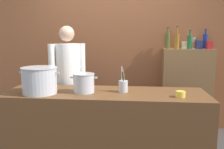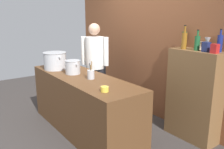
% 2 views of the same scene
% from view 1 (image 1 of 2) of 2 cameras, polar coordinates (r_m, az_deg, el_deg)
% --- Properties ---
extents(brick_back_panel, '(4.40, 0.10, 3.00)m').
position_cam_1_polar(brick_back_panel, '(4.04, 0.83, 8.78)').
color(brick_back_panel, brown).
rests_on(brick_back_panel, ground_plane).
extents(prep_counter, '(2.28, 0.70, 0.90)m').
position_cam_1_polar(prep_counter, '(2.86, -1.69, -12.96)').
color(prep_counter, brown).
rests_on(prep_counter, ground_plane).
extents(bar_cabinet, '(0.76, 0.32, 1.33)m').
position_cam_1_polar(bar_cabinet, '(3.99, 17.11, -3.72)').
color(bar_cabinet, brown).
rests_on(bar_cabinet, ground_plane).
extents(chef, '(0.45, 0.42, 1.66)m').
position_cam_1_polar(chef, '(3.41, -10.42, -0.47)').
color(chef, black).
rests_on(chef, ground_plane).
extents(stockpot_large, '(0.44, 0.39, 0.29)m').
position_cam_1_polar(stockpot_large, '(2.75, -16.77, -1.33)').
color(stockpot_large, '#B7BABF').
rests_on(stockpot_large, prep_counter).
extents(stockpot_small, '(0.30, 0.24, 0.21)m').
position_cam_1_polar(stockpot_small, '(2.70, -6.68, -2.00)').
color(stockpot_small, '#B7BABF').
rests_on(stockpot_small, prep_counter).
extents(utensil_crock, '(0.10, 0.10, 0.29)m').
position_cam_1_polar(utensil_crock, '(2.72, 2.65, -2.68)').
color(utensil_crock, '#B7BABF').
rests_on(utensil_crock, prep_counter).
extents(butter_jar, '(0.10, 0.10, 0.06)m').
position_cam_1_polar(butter_jar, '(2.59, 15.90, -4.49)').
color(butter_jar, yellow).
rests_on(butter_jar, prep_counter).
extents(wine_bottle_cobalt, '(0.07, 0.07, 0.30)m').
position_cam_1_polar(wine_bottle_cobalt, '(4.03, 21.18, 7.40)').
color(wine_bottle_cobalt, navy).
rests_on(wine_bottle_cobalt, bar_cabinet).
extents(wine_bottle_green, '(0.07, 0.07, 0.28)m').
position_cam_1_polar(wine_bottle_green, '(3.86, 17.90, 7.36)').
color(wine_bottle_green, '#1E592D').
rests_on(wine_bottle_green, bar_cabinet).
extents(wine_bottle_olive, '(0.07, 0.07, 0.33)m').
position_cam_1_polar(wine_bottle_olive, '(3.94, 13.02, 7.87)').
color(wine_bottle_olive, '#475123').
rests_on(wine_bottle_olive, bar_cabinet).
extents(wine_bottle_amber, '(0.07, 0.07, 0.34)m').
position_cam_1_polar(wine_bottle_amber, '(3.80, 15.06, 7.73)').
color(wine_bottle_amber, '#8C5919').
rests_on(wine_bottle_amber, bar_cabinet).
extents(wine_glass_tall, '(0.08, 0.08, 0.18)m').
position_cam_1_polar(wine_glass_tall, '(3.99, 18.62, 7.63)').
color(wine_glass_tall, silver).
rests_on(wine_glass_tall, bar_cabinet).
extents(spice_tin_red, '(0.08, 0.08, 0.12)m').
position_cam_1_polar(spice_tin_red, '(3.90, 22.09, 6.46)').
color(spice_tin_red, red).
rests_on(spice_tin_red, bar_cabinet).
extents(spice_tin_cream, '(0.08, 0.08, 0.11)m').
position_cam_1_polar(spice_tin_cream, '(3.99, 16.73, 6.72)').
color(spice_tin_cream, beige).
rests_on(spice_tin_cream, bar_cabinet).
extents(spice_tin_navy, '(0.09, 0.09, 0.13)m').
position_cam_1_polar(spice_tin_navy, '(3.90, 19.86, 6.66)').
color(spice_tin_navy, navy).
rests_on(spice_tin_navy, bar_cabinet).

